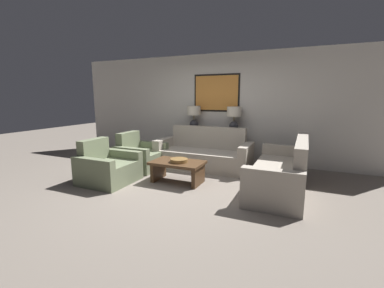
{
  "coord_description": "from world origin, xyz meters",
  "views": [
    {
      "loc": [
        2.09,
        -3.89,
        1.61
      ],
      "look_at": [
        -0.02,
        0.85,
        0.65
      ],
      "focal_mm": 24.0,
      "sensor_mm": 36.0,
      "label": 1
    }
  ],
  "objects": [
    {
      "name": "ground_plane",
      "position": [
        0.0,
        0.0,
        0.0
      ],
      "size": [
        20.0,
        20.0,
        0.0
      ],
      "primitive_type": "plane",
      "color": "slate"
    },
    {
      "name": "couch_by_back_wall",
      "position": [
        0.0,
        1.47,
        0.3
      ],
      "size": [
        2.15,
        0.86,
        0.92
      ],
      "color": "#ADA393",
      "rests_on": "ground_plane"
    },
    {
      "name": "decorative_bowl",
      "position": [
        -0.03,
        0.27,
        0.44
      ],
      "size": [
        0.33,
        0.33,
        0.07
      ],
      "color": "olive",
      "rests_on": "coffee_table"
    },
    {
      "name": "console_table",
      "position": [
        0.0,
        2.09,
        0.39
      ],
      "size": [
        1.51,
        0.36,
        0.78
      ],
      "color": "#332319",
      "rests_on": "ground_plane"
    },
    {
      "name": "table_lamp_left",
      "position": [
        -0.52,
        2.09,
        1.15
      ],
      "size": [
        0.34,
        0.34,
        0.59
      ],
      "color": "#333338",
      "rests_on": "console_table"
    },
    {
      "name": "table_lamp_right",
      "position": [
        0.52,
        2.09,
        1.15
      ],
      "size": [
        0.34,
        0.34,
        0.59
      ],
      "color": "#333338",
      "rests_on": "console_table"
    },
    {
      "name": "armchair_near_back_wall",
      "position": [
        -1.31,
        0.82,
        0.27
      ],
      "size": [
        0.89,
        0.94,
        0.81
      ],
      "color": "#707A5B",
      "rests_on": "ground_plane"
    },
    {
      "name": "back_wall",
      "position": [
        0.0,
        2.35,
        1.33
      ],
      "size": [
        8.06,
        0.12,
        2.65
      ],
      "color": "beige",
      "rests_on": "ground_plane"
    },
    {
      "name": "couch_by_side",
      "position": [
        1.78,
        0.67,
        0.3
      ],
      "size": [
        0.86,
        2.15,
        0.92
      ],
      "color": "#ADA393",
      "rests_on": "ground_plane"
    },
    {
      "name": "armchair_near_camera",
      "position": [
        -1.31,
        -0.23,
        0.27
      ],
      "size": [
        0.89,
        0.94,
        0.81
      ],
      "color": "#707A5B",
      "rests_on": "ground_plane"
    },
    {
      "name": "coffee_table",
      "position": [
        -0.07,
        0.29,
        0.29
      ],
      "size": [
        0.98,
        0.61,
        0.4
      ],
      "color": "#4C331E",
      "rests_on": "ground_plane"
    }
  ]
}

